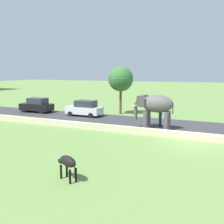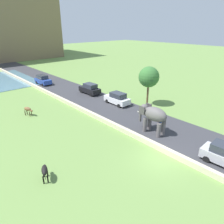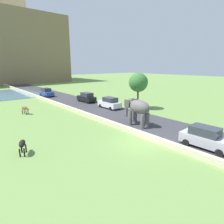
{
  "view_description": "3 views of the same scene",
  "coord_description": "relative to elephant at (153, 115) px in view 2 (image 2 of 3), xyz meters",
  "views": [
    {
      "loc": [
        -17.78,
        -1.96,
        4.92
      ],
      "look_at": [
        0.13,
        6.04,
        1.83
      ],
      "focal_mm": 41.0,
      "sensor_mm": 36.0,
      "label": 1
    },
    {
      "loc": [
        -12.96,
        -7.94,
        10.8
      ],
      "look_at": [
        2.1,
        8.5,
        1.23
      ],
      "focal_mm": 32.62,
      "sensor_mm": 36.0,
      "label": 2
    },
    {
      "loc": [
        -11.71,
        -10.06,
        6.68
      ],
      "look_at": [
        1.69,
        5.85,
        1.44
      ],
      "focal_mm": 30.01,
      "sensor_mm": 36.0,
      "label": 3
    }
  ],
  "objects": [
    {
      "name": "ground_plane",
      "position": [
        -3.42,
        -3.53,
        -2.04
      ],
      "size": [
        220.0,
        220.0,
        0.0
      ],
      "primitive_type": "plane",
      "color": "#6B8E47"
    },
    {
      "name": "road_surface",
      "position": [
        1.58,
        16.47,
        -2.01
      ],
      "size": [
        7.0,
        120.0,
        0.06
      ],
      "primitive_type": "cube",
      "color": "#38383D",
      "rests_on": "ground"
    },
    {
      "name": "barrier_wall",
      "position": [
        -2.22,
        14.47,
        -1.76
      ],
      "size": [
        0.4,
        110.0,
        0.55
      ],
      "primitive_type": "cube",
      "color": "beige",
      "rests_on": "ground"
    },
    {
      "name": "elephant",
      "position": [
        0.0,
        0.0,
        0.0
      ],
      "size": [
        1.49,
        3.48,
        2.99
      ],
      "color": "#605B5B",
      "rests_on": "ground"
    },
    {
      "name": "person_beside_elephant",
      "position": [
        1.24,
        -0.24,
        -1.16
      ],
      "size": [
        0.36,
        0.22,
        1.63
      ],
      "color": "#33333D",
      "rests_on": "ground"
    },
    {
      "name": "car_white",
      "position": [
        3.16,
        8.72,
        -1.14
      ],
      "size": [
        1.82,
        4.01,
        1.8
      ],
      "color": "white",
      "rests_on": "ground"
    },
    {
      "name": "car_black",
      "position": [
        3.16,
        15.4,
        -1.14
      ],
      "size": [
        1.87,
        4.04,
        1.8
      ],
      "color": "black",
      "rests_on": "ground"
    },
    {
      "name": "car_blue",
      "position": [
        0.01,
        26.47,
        -1.14
      ],
      "size": [
        1.89,
        4.05,
        1.8
      ],
      "color": "#2D4CA8",
      "rests_on": "ground"
    },
    {
      "name": "cow_brown",
      "position": [
        -8.09,
        13.53,
        -1.2
      ],
      "size": [
        0.84,
        1.41,
        1.15
      ],
      "color": "brown",
      "rests_on": "ground"
    },
    {
      "name": "cow_black",
      "position": [
        -11.85,
        0.91,
        -1.2
      ],
      "size": [
        0.88,
        1.4,
        1.15
      ],
      "color": "black",
      "rests_on": "ground"
    },
    {
      "name": "tree_near",
      "position": [
        6.36,
        5.72,
        2.05
      ],
      "size": [
        2.9,
        2.9,
        5.56
      ],
      "color": "brown",
      "rests_on": "ground"
    }
  ]
}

